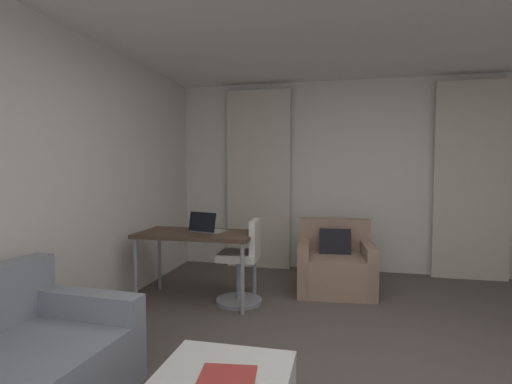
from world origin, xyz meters
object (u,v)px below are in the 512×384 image
object	(u,v)px
armchair	(335,267)
desk	(197,238)
magazine_open	(228,375)
desk_chair	(243,266)
laptop	(206,228)

from	to	relation	value
armchair	desk	size ratio (longest dim) A/B	0.73
armchair	desk	xyz separation A→B (m)	(-1.42, -0.70, 0.40)
armchair	magazine_open	world-z (taller)	armchair
desk	desk_chair	world-z (taller)	desk_chair
laptop	magazine_open	distance (m)	2.25
armchair	magazine_open	size ratio (longest dim) A/B	2.98
desk_chair	magazine_open	world-z (taller)	desk_chair
desk	laptop	bearing A→B (deg)	16.60
desk_chair	magazine_open	xyz separation A→B (m)	(0.46, -2.06, -0.02)
desk	magazine_open	distance (m)	2.25
desk_chair	laptop	bearing A→B (deg)	-177.80
armchair	desk	world-z (taller)	armchair
desk	armchair	bearing A→B (deg)	26.12
desk	desk_chair	size ratio (longest dim) A/B	1.40
desk	magazine_open	world-z (taller)	desk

